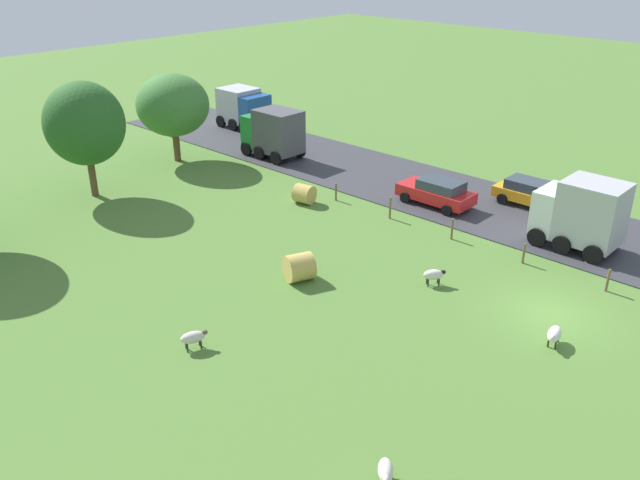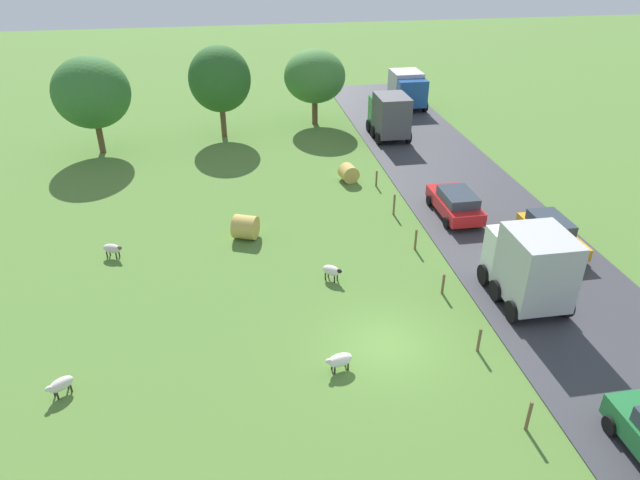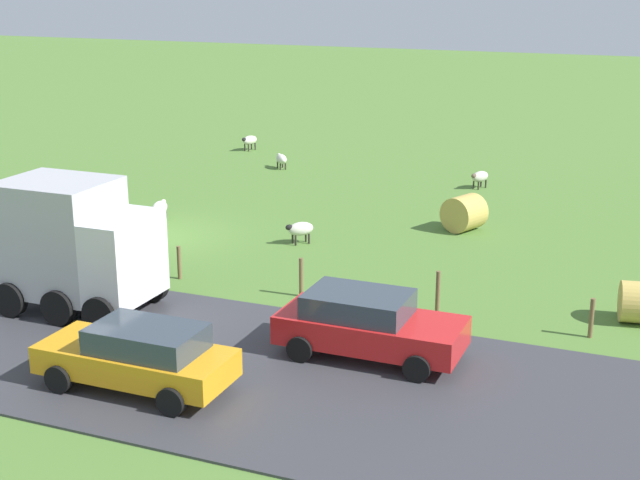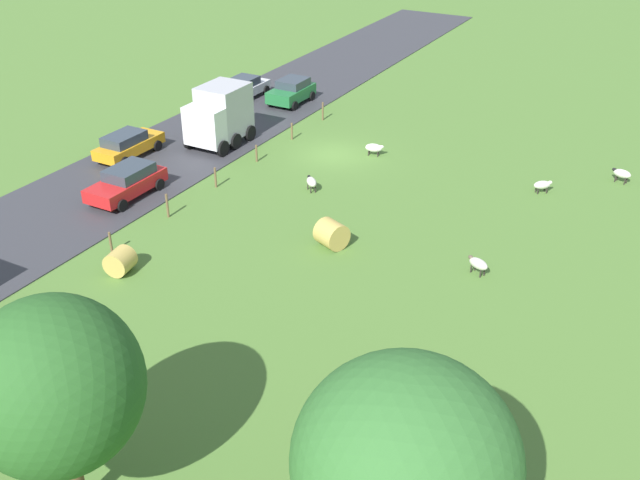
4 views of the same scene
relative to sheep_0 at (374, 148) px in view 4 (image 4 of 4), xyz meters
The scene contains 22 objects.
ground_plane 2.44m from the sheep_0, 27.88° to the left, with size 160.00×160.00×0.00m, color #517A33.
road_strip 10.89m from the sheep_0, ahead, with size 8.00×80.00×0.06m, color #38383D.
sheep_0 is the anchor object (origin of this frame).
sheep_1 10.13m from the sheep_0, behind, with size 1.00×0.94×0.69m.
sheep_2 13.93m from the sheep_0, 134.15° to the left, with size 1.11×0.81×0.75m.
sheep_3 6.20m from the sheep_0, 82.26° to the left, with size 1.00×0.97×0.77m.
sheep_4 13.96m from the sheep_0, 167.39° to the right, with size 1.12×0.69×0.77m.
hay_bale_0 17.91m from the sheep_0, 76.94° to the left, with size 1.12×1.12×1.07m, color tan.
hay_bale_1 11.34m from the sheep_0, 105.16° to the left, with size 1.29×1.29×1.21m, color tan.
tree_0 28.19m from the sheep_0, 97.76° to the left, with size 4.66×4.66×6.92m.
tree_1 28.81m from the sheep_0, 116.31° to the left, with size 5.32×5.32×6.89m.
fence_post_0 6.85m from the sheep_0, 34.63° to the right, with size 0.12×0.12×1.24m, color brown.
fence_post_1 5.63m from the sheep_0, ahead, with size 0.12×0.12×1.09m, color brown.
fence_post_2 7.03m from the sheep_0, 36.76° to the left, with size 0.12×0.12×1.04m, color brown.
fence_post_3 9.99m from the sheep_0, 55.70° to the left, with size 0.12×0.12×1.15m, color brown.
fence_post_4 13.53m from the sheep_0, 65.40° to the left, with size 0.12×0.12×1.27m, color brown.
fence_post_5 17.30m from the sheep_0, 71.00° to the left, with size 0.12×0.12×1.06m, color brown.
truck_2 9.61m from the sheep_0, 18.69° to the left, with size 2.74×4.08×3.59m.
car_0 10.94m from the sheep_0, 32.31° to the right, with size 2.21×3.81×1.68m.
car_1 14.62m from the sheep_0, 30.26° to the left, with size 1.99×4.43×1.50m.
car_2 13.87m from the sheep_0, 22.37° to the right, with size 2.08×3.82×1.50m.
car_3 14.58m from the sheep_0, 51.91° to the left, with size 2.15×4.46×1.57m.
Camera 4 is at (-18.79, 35.79, 16.84)m, focal length 40.59 mm.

